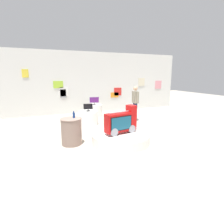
{
  "coord_description": "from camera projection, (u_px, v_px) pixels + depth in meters",
  "views": [
    {
      "loc": [
        -2.56,
        -5.18,
        2.15
      ],
      "look_at": [
        -0.24,
        0.58,
        0.85
      ],
      "focal_mm": 28.89,
      "sensor_mm": 36.0,
      "label": 1
    }
  ],
  "objects": [
    {
      "name": "back_wall_display",
      "position": [
        88.0,
        83.0,
        10.14
      ],
      "size": [
        11.55,
        0.13,
        3.38
      ],
      "color": "silver",
      "rests_on": "ground"
    },
    {
      "name": "bottle_on_side_table",
      "position": [
        74.0,
        115.0,
        5.57
      ],
      "size": [
        0.07,
        0.07,
        0.22
      ],
      "color": "navy",
      "rests_on": "side_table_round"
    },
    {
      "name": "side_table_round",
      "position": [
        71.0,
        131.0,
        5.59
      ],
      "size": [
        0.65,
        0.65,
        0.83
      ],
      "color": "gray",
      "rests_on": "ground"
    },
    {
      "name": "shopper_browsing_near_truck",
      "position": [
        135.0,
        101.0,
        8.41
      ],
      "size": [
        0.24,
        0.56,
        1.62
      ],
      "color": "#1E233F",
      "rests_on": "ground"
    },
    {
      "name": "ground_plane",
      "position": [
        125.0,
        139.0,
        6.08
      ],
      "size": [
        30.0,
        30.0,
        0.0
      ],
      "primitive_type": "plane",
      "color": "#A8A091"
    },
    {
      "name": "novelty_firetruck_tv",
      "position": [
        121.0,
        123.0,
        5.68
      ],
      "size": [
        1.08,
        0.5,
        0.87
      ],
      "color": "gray",
      "rests_on": "main_display_pedestal"
    },
    {
      "name": "tv_on_center_rear",
      "position": [
        88.0,
        107.0,
        7.7
      ],
      "size": [
        0.39,
        0.2,
        0.32
      ],
      "color": "black",
      "rests_on": "display_pedestal_center_rear"
    },
    {
      "name": "main_display_pedestal",
      "position": [
        121.0,
        138.0,
        5.78
      ],
      "size": [
        1.85,
        1.85,
        0.31
      ],
      "primitive_type": "cylinder",
      "color": "white",
      "rests_on": "ground"
    },
    {
      "name": "tv_on_left_rear",
      "position": [
        94.0,
        100.0,
        9.35
      ],
      "size": [
        0.51,
        0.17,
        0.41
      ],
      "color": "black",
      "rests_on": "display_pedestal_left_rear"
    },
    {
      "name": "display_pedestal_center_rear",
      "position": [
        88.0,
        118.0,
        7.8
      ],
      "size": [
        0.82,
        0.82,
        0.61
      ],
      "primitive_type": "cylinder",
      "color": "white",
      "rests_on": "ground"
    },
    {
      "name": "display_pedestal_left_rear",
      "position": [
        94.0,
        110.0,
        9.46
      ],
      "size": [
        0.82,
        0.82,
        0.61
      ],
      "primitive_type": "cylinder",
      "color": "white",
      "rests_on": "ground"
    }
  ]
}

